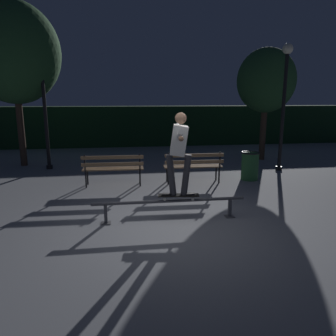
{
  "coord_description": "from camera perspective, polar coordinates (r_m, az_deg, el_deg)",
  "views": [
    {
      "loc": [
        -0.87,
        -5.54,
        2.32
      ],
      "look_at": [
        0.09,
        1.09,
        0.85
      ],
      "focal_mm": 34.59,
      "sensor_mm": 36.0,
      "label": 1
    }
  ],
  "objects": [
    {
      "name": "lamp_post_left",
      "position": [
        11.17,
        -21.1,
        12.41
      ],
      "size": [
        0.32,
        0.32,
        3.9
      ],
      "color": "black",
      "rests_on": "ground"
    },
    {
      "name": "ground_plane",
      "position": [
        6.07,
        0.66,
        -10.11
      ],
      "size": [
        90.0,
        90.0,
        0.0
      ],
      "primitive_type": "plane",
      "color": "slate"
    },
    {
      "name": "tree_far_right",
      "position": [
        12.64,
        16.9,
        14.46
      ],
      "size": [
        2.09,
        2.09,
        4.06
      ],
      "color": "#3D2D23",
      "rests_on": "ground"
    },
    {
      "name": "park_bench_left_center",
      "position": [
        8.84,
        4.51,
        0.71
      ],
      "size": [
        1.61,
        0.46,
        0.88
      ],
      "color": "black",
      "rests_on": "ground"
    },
    {
      "name": "skateboard",
      "position": [
        6.2,
        1.87,
        -4.87
      ],
      "size": [
        0.8,
        0.3,
        0.09
      ],
      "color": "black",
      "rests_on": "grind_rail"
    },
    {
      "name": "skateboarder",
      "position": [
        5.99,
        1.96,
        3.71
      ],
      "size": [
        0.63,
        1.4,
        1.56
      ],
      "color": "black",
      "rests_on": "skateboard"
    },
    {
      "name": "tree_far_left",
      "position": [
        12.15,
        -25.57,
        17.81
      ],
      "size": [
        2.96,
        2.96,
        5.35
      ],
      "color": "#3D2D23",
      "rests_on": "ground"
    },
    {
      "name": "hedge_backdrop",
      "position": [
        15.96,
        -5.11,
        7.41
      ],
      "size": [
        24.0,
        1.2,
        1.89
      ],
      "primitive_type": "cube",
      "color": "black",
      "rests_on": "ground"
    },
    {
      "name": "park_bench_leftmost",
      "position": [
        8.63,
        -9.67,
        0.28
      ],
      "size": [
        1.61,
        0.46,
        0.88
      ],
      "color": "black",
      "rests_on": "ground"
    },
    {
      "name": "lamp_post_right",
      "position": [
        10.87,
        19.85,
        12.52
      ],
      "size": [
        0.32,
        0.32,
        3.9
      ],
      "color": "black",
      "rests_on": "ground"
    },
    {
      "name": "trash_can",
      "position": [
        9.51,
        14.24,
        0.43
      ],
      "size": [
        0.52,
        0.52,
        0.8
      ],
      "color": "#23562D",
      "rests_on": "ground"
    },
    {
      "name": "grind_rail",
      "position": [
        6.22,
        0.26,
        -6.36
      ],
      "size": [
        2.94,
        0.18,
        0.41
      ],
      "color": "#47474C",
      "rests_on": "ground"
    }
  ]
}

